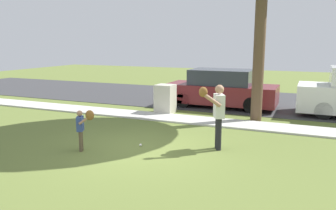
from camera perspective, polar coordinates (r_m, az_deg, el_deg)
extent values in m
plane|color=olive|center=(12.19, 2.88, -2.66)|extent=(48.00, 48.00, 0.00)
cube|color=beige|center=(12.27, 3.04, -2.43)|extent=(36.00, 1.20, 0.06)
cube|color=#38383A|center=(16.97, 8.84, 1.03)|extent=(36.00, 6.80, 0.02)
cylinder|color=black|center=(8.89, 8.64, -4.94)|extent=(0.14, 0.14, 0.86)
cylinder|color=black|center=(9.05, 8.44, -4.65)|extent=(0.14, 0.14, 0.86)
cube|color=silver|center=(8.81, 8.67, -0.17)|extent=(0.39, 0.47, 0.61)
sphere|color=#A87A5B|center=(8.73, 8.75, 2.66)|extent=(0.23, 0.23, 0.23)
cylinder|color=#A87A5B|center=(8.47, 7.32, 0.94)|extent=(0.52, 0.32, 0.41)
ellipsoid|color=brown|center=(8.41, 6.00, 2.21)|extent=(0.26, 0.22, 0.26)
cylinder|color=#A87A5B|center=(9.05, 8.36, 0.24)|extent=(0.10, 0.10, 0.57)
cylinder|color=brown|center=(9.11, -14.50, -5.82)|extent=(0.09, 0.09, 0.54)
cylinder|color=brown|center=(9.01, -14.64, -6.01)|extent=(0.09, 0.09, 0.54)
cube|color=#33478C|center=(8.94, -14.71, -3.08)|extent=(0.24, 0.30, 0.38)
sphere|color=#A87A5B|center=(8.89, -14.79, -1.36)|extent=(0.15, 0.15, 0.15)
cylinder|color=#A87A5B|center=(9.10, -14.50, -2.77)|extent=(0.06, 0.06, 0.36)
cylinder|color=#A87A5B|center=(8.73, -13.93, -2.46)|extent=(0.33, 0.20, 0.26)
ellipsoid|color=brown|center=(8.68, -13.15, -1.69)|extent=(0.26, 0.22, 0.26)
sphere|color=white|center=(9.24, -4.69, -6.80)|extent=(0.07, 0.07, 0.07)
cube|color=beige|center=(13.41, -0.48, 1.06)|extent=(0.71, 0.71, 1.14)
cylinder|color=brown|center=(12.31, 15.32, 10.76)|extent=(0.40, 0.40, 5.81)
cube|color=maroon|center=(14.82, 9.01, 1.94)|extent=(4.70, 1.90, 0.80)
cube|color=#2D333D|center=(14.73, 9.09, 4.73)|extent=(2.59, 1.75, 0.65)
cylinder|color=black|center=(14.50, 2.57, 0.84)|extent=(0.64, 0.22, 0.64)
cylinder|color=black|center=(16.06, 4.67, 1.78)|extent=(0.64, 0.22, 0.64)
cylinder|color=black|center=(13.77, 14.00, 0.02)|extent=(0.64, 0.22, 0.64)
cylinder|color=black|center=(15.41, 15.01, 1.07)|extent=(0.64, 0.22, 0.64)
cylinder|color=black|center=(13.51, 24.91, -0.86)|extent=(0.64, 0.22, 0.64)
cylinder|color=black|center=(15.22, 24.74, 0.34)|extent=(0.64, 0.22, 0.64)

